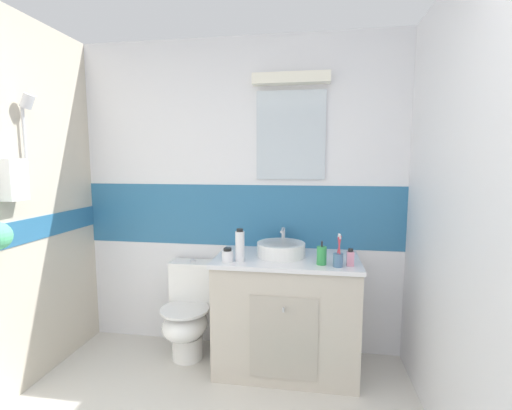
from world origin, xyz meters
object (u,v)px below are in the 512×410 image
(soap_dispenser, at_px, (322,255))
(shampoo_bottle_tall, at_px, (240,246))
(sink_basin, at_px, (281,249))
(hair_gel_jar, at_px, (228,255))
(perfume_flask_small, at_px, (350,258))
(toilet, at_px, (188,313))
(toothbrush_cup, at_px, (338,258))

(soap_dispenser, distance_m, shampoo_bottle_tall, 0.56)
(sink_basin, bearing_deg, soap_dispenser, -32.88)
(hair_gel_jar, bearing_deg, shampoo_bottle_tall, 12.58)
(soap_dispenser, bearing_deg, perfume_flask_small, -0.61)
(toilet, bearing_deg, toothbrush_cup, -11.80)
(sink_basin, relative_size, hair_gel_jar, 4.20)
(toilet, bearing_deg, sink_basin, -1.08)
(toothbrush_cup, distance_m, perfume_flask_small, 0.09)
(soap_dispenser, bearing_deg, sink_basin, 147.12)
(shampoo_bottle_tall, relative_size, perfume_flask_small, 1.96)
(hair_gel_jar, bearing_deg, soap_dispenser, 1.92)
(toilet, height_order, toothbrush_cup, toothbrush_cup)
(shampoo_bottle_tall, xyz_separation_m, perfume_flask_small, (0.74, 0.00, -0.05))
(perfume_flask_small, bearing_deg, soap_dispenser, 179.39)
(sink_basin, bearing_deg, perfume_flask_small, -21.62)
(soap_dispenser, xyz_separation_m, perfume_flask_small, (0.19, -0.00, -0.01))
(sink_basin, distance_m, toilet, 0.92)
(sink_basin, relative_size, toilet, 0.53)
(toothbrush_cup, xyz_separation_m, hair_gel_jar, (-0.75, 0.01, -0.01))
(toilet, height_order, hair_gel_jar, hair_gel_jar)
(toilet, relative_size, perfume_flask_small, 6.42)
(toilet, height_order, shampoo_bottle_tall, shampoo_bottle_tall)
(hair_gel_jar, bearing_deg, sink_basin, 30.51)
(toothbrush_cup, bearing_deg, toilet, 168.20)
(toothbrush_cup, bearing_deg, hair_gel_jar, 178.99)
(sink_basin, relative_size, shampoo_bottle_tall, 1.74)
(toilet, xyz_separation_m, perfume_flask_small, (1.20, -0.20, 0.56))
(shampoo_bottle_tall, bearing_deg, toothbrush_cup, -2.75)
(sink_basin, distance_m, toothbrush_cup, 0.45)
(toothbrush_cup, distance_m, hair_gel_jar, 0.75)
(shampoo_bottle_tall, height_order, hair_gel_jar, shampoo_bottle_tall)
(toothbrush_cup, height_order, perfume_flask_small, toothbrush_cup)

